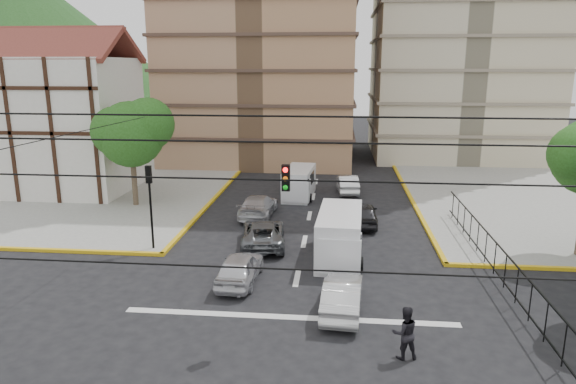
# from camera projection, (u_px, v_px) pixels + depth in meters

# --- Properties ---
(ground) EXTENTS (160.00, 160.00, 0.00)m
(ground) POSITION_uv_depth(u_px,v_px,m) (286.00, 333.00, 18.71)
(ground) COLOR black
(ground) RESTS_ON ground
(sidewalk_nw) EXTENTS (26.00, 26.00, 0.15)m
(sidewalk_nw) POSITION_uv_depth(u_px,v_px,m) (57.00, 189.00, 39.89)
(sidewalk_nw) COLOR gray
(sidewalk_nw) RESTS_ON ground
(stop_line) EXTENTS (13.00, 0.40, 0.01)m
(stop_line) POSITION_uv_depth(u_px,v_px,m) (289.00, 317.00, 19.87)
(stop_line) COLOR silver
(stop_line) RESTS_ON ground
(tudor_building) EXTENTS (10.80, 8.05, 12.23)m
(tudor_building) POSITION_uv_depth(u_px,v_px,m) (62.00, 123.00, 38.55)
(tudor_building) COLOR silver
(tudor_building) RESTS_ON ground
(distant_hill) EXTENTS (70.00, 70.00, 28.00)m
(distant_hill) POSITION_uv_depth(u_px,v_px,m) (9.00, 38.00, 88.12)
(distant_hill) COLOR #1E4818
(distant_hill) RESTS_ON ground
(park_fence) EXTENTS (0.10, 22.50, 1.66)m
(park_fence) POSITION_uv_depth(u_px,v_px,m) (503.00, 291.00, 22.20)
(park_fence) COLOR black
(park_fence) RESTS_ON ground
(tree_tudor) EXTENTS (5.39, 4.40, 7.43)m
(tree_tudor) POSITION_uv_depth(u_px,v_px,m) (132.00, 131.00, 34.04)
(tree_tudor) COLOR #473828
(tree_tudor) RESTS_ON ground
(traffic_light_nw) EXTENTS (0.28, 0.22, 4.40)m
(traffic_light_nw) POSITION_uv_depth(u_px,v_px,m) (150.00, 193.00, 26.23)
(traffic_light_nw) COLOR black
(traffic_light_nw) RESTS_ON ground
(traffic_light_hanging) EXTENTS (18.00, 9.12, 0.92)m
(traffic_light_hanging) POSITION_uv_depth(u_px,v_px,m) (279.00, 189.00, 15.32)
(traffic_light_hanging) COLOR black
(traffic_light_hanging) RESTS_ON ground
(van_right_lane) EXTENTS (2.35, 5.42, 2.40)m
(van_right_lane) POSITION_uv_depth(u_px,v_px,m) (340.00, 238.00, 25.46)
(van_right_lane) COLOR silver
(van_right_lane) RESTS_ON ground
(van_left_lane) EXTENTS (2.24, 4.89, 2.15)m
(van_left_lane) POSITION_uv_depth(u_px,v_px,m) (299.00, 184.00, 37.46)
(van_left_lane) COLOR silver
(van_left_lane) RESTS_ON ground
(car_silver_front_left) EXTENTS (1.80, 4.10, 1.37)m
(car_silver_front_left) POSITION_uv_depth(u_px,v_px,m) (240.00, 268.00, 22.93)
(car_silver_front_left) COLOR silver
(car_silver_front_left) RESTS_ON ground
(car_white_front_right) EXTENTS (1.75, 4.26, 1.37)m
(car_white_front_right) POSITION_uv_depth(u_px,v_px,m) (342.00, 295.00, 20.20)
(car_white_front_right) COLOR silver
(car_white_front_right) RESTS_ON ground
(car_grey_mid_left) EXTENTS (2.83, 5.11, 1.35)m
(car_grey_mid_left) POSITION_uv_depth(u_px,v_px,m) (263.00, 233.00, 27.68)
(car_grey_mid_left) COLOR #5B5F63
(car_grey_mid_left) RESTS_ON ground
(car_silver_rear_left) EXTENTS (2.21, 4.93, 1.40)m
(car_silver_rear_left) POSITION_uv_depth(u_px,v_px,m) (258.00, 206.00, 32.94)
(car_silver_rear_left) COLOR silver
(car_silver_rear_left) RESTS_ON ground
(car_darkgrey_mid_right) EXTENTS (1.69, 4.13, 1.40)m
(car_darkgrey_mid_right) POSITION_uv_depth(u_px,v_px,m) (363.00, 214.00, 31.13)
(car_darkgrey_mid_right) COLOR black
(car_darkgrey_mid_right) RESTS_ON ground
(car_white_rear_right) EXTENTS (1.77, 4.23, 1.36)m
(car_white_rear_right) POSITION_uv_depth(u_px,v_px,m) (348.00, 184.00, 39.06)
(car_white_rear_right) COLOR white
(car_white_rear_right) RESTS_ON ground
(pedestrian_crosswalk) EXTENTS (1.02, 0.87, 1.84)m
(pedestrian_crosswalk) POSITION_uv_depth(u_px,v_px,m) (405.00, 333.00, 16.91)
(pedestrian_crosswalk) COLOR black
(pedestrian_crosswalk) RESTS_ON ground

